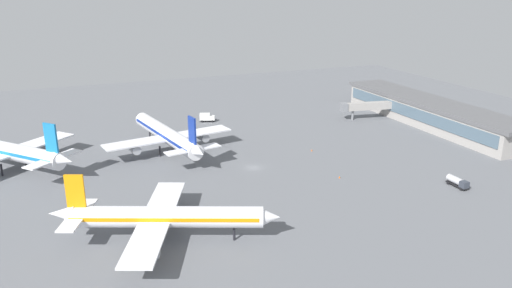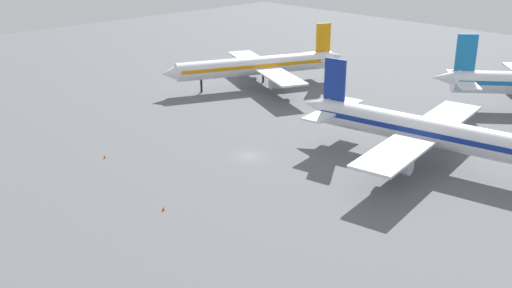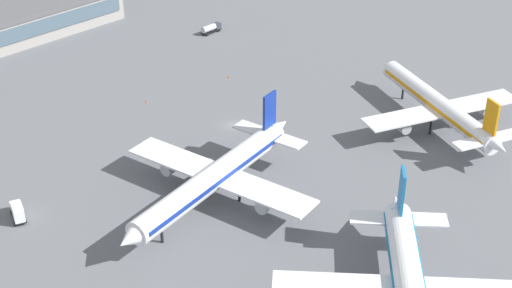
{
  "view_description": "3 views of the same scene",
  "coord_description": "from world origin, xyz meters",
  "px_view_note": "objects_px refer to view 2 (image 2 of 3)",
  "views": [
    {
      "loc": [
        -122.28,
        49.49,
        49.94
      ],
      "look_at": [
        6.02,
        -3.38,
        4.87
      ],
      "focal_mm": 34.67,
      "sensor_mm": 36.0,
      "label": 1
    },
    {
      "loc": [
        69.55,
        -64.38,
        38.19
      ],
      "look_at": [
        3.87,
        -2.1,
        3.84
      ],
      "focal_mm": 41.71,
      "sensor_mm": 36.0,
      "label": 2
    },
    {
      "loc": [
        104.48,
        111.1,
        84.49
      ],
      "look_at": [
        6.47,
        13.71,
        3.45
      ],
      "focal_mm": 54.68,
      "sensor_mm": 36.0,
      "label": 3
    }
  ],
  "objects_px": {
    "airplane_taxiing": "(432,132)",
    "safety_cone_mid_apron": "(104,157)",
    "airplane_at_gate": "(258,66)",
    "safety_cone_near_gate": "(163,208)"
  },
  "relations": [
    {
      "from": "airplane_at_gate",
      "to": "airplane_taxiing",
      "type": "bearing_deg",
      "value": 99.28
    },
    {
      "from": "airplane_taxiing",
      "to": "safety_cone_mid_apron",
      "type": "distance_m",
      "value": 54.98
    },
    {
      "from": "safety_cone_near_gate",
      "to": "safety_cone_mid_apron",
      "type": "relative_size",
      "value": 1.0
    },
    {
      "from": "safety_cone_near_gate",
      "to": "airplane_taxiing",
      "type": "bearing_deg",
      "value": 68.44
    },
    {
      "from": "safety_cone_near_gate",
      "to": "safety_cone_mid_apron",
      "type": "distance_m",
      "value": 23.28
    },
    {
      "from": "airplane_taxiing",
      "to": "safety_cone_mid_apron",
      "type": "relative_size",
      "value": 83.66
    },
    {
      "from": "airplane_at_gate",
      "to": "airplane_taxiing",
      "type": "height_order",
      "value": "airplane_taxiing"
    },
    {
      "from": "airplane_at_gate",
      "to": "safety_cone_mid_apron",
      "type": "bearing_deg",
      "value": 39.63
    },
    {
      "from": "airplane_at_gate",
      "to": "safety_cone_near_gate",
      "type": "height_order",
      "value": "airplane_at_gate"
    },
    {
      "from": "airplane_taxiing",
      "to": "safety_cone_mid_apron",
      "type": "bearing_deg",
      "value": -146.3
    }
  ]
}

